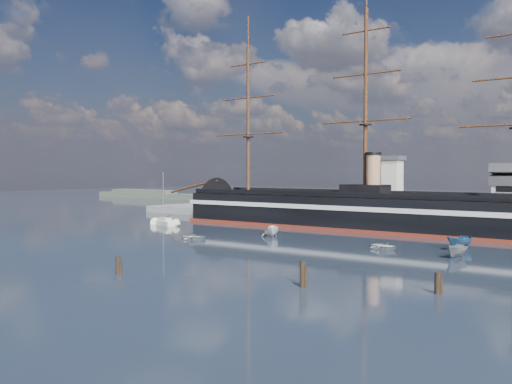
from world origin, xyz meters
The scene contains 15 objects.
ground centered at (0.00, 40.00, 0.00)m, with size 600.00×600.00×0.00m, color black.
quay centered at (10.00, 76.00, 0.00)m, with size 180.00×18.00×2.00m, color slate.
quay_tower centered at (3.00, 73.00, 9.75)m, with size 5.00×5.00×15.00m.
shoreline centered at (-139.23, 135.00, 1.45)m, with size 120.00×10.00×4.00m.
warship centered at (-1.37, 60.00, 4.04)m, with size 112.99×17.55×53.94m.
sailboat centered at (-41.36, 39.39, 0.83)m, with size 8.49×4.83×13.04m.
motorboat_a centered at (-6.05, 36.28, 0.00)m, with size 6.72×2.46×2.69m, color white.
motorboat_b centered at (-14.91, 22.56, 0.00)m, with size 2.93×1.17×1.37m, color silver.
motorboat_c centered at (33.09, 30.83, 0.00)m, with size 6.24×2.29×2.50m, color slate.
motorboat_d centered at (-6.83, 35.89, 0.00)m, with size 5.92×2.56×2.17m, color white.
motorboat_e centered at (20.35, 32.43, 0.00)m, with size 3.18×1.27×1.48m, color silver.
motorboat_f centered at (30.38, 40.13, 0.00)m, with size 7.21×2.64×2.88m, color navy.
piling_near_mid centered at (3.61, -10.42, 0.00)m, with size 0.64×0.64×3.03m, color black.
piling_near_right centered at (26.69, -2.53, 0.00)m, with size 0.64×0.64×3.70m, color black.
piling_far_right centered at (40.19, 3.43, 0.00)m, with size 0.64×0.64×3.06m, color black.
Camera 1 is at (62.41, -56.73, 13.24)m, focal length 40.00 mm.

